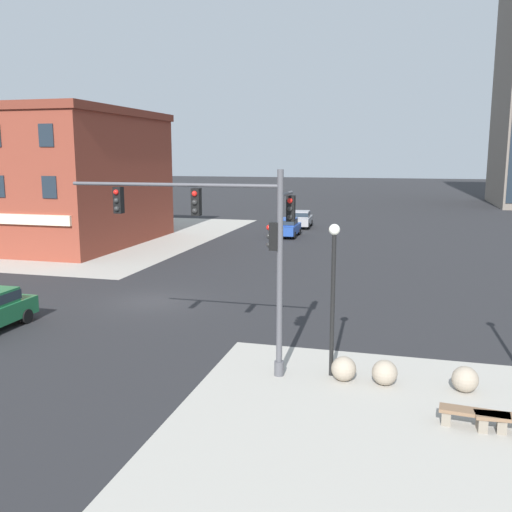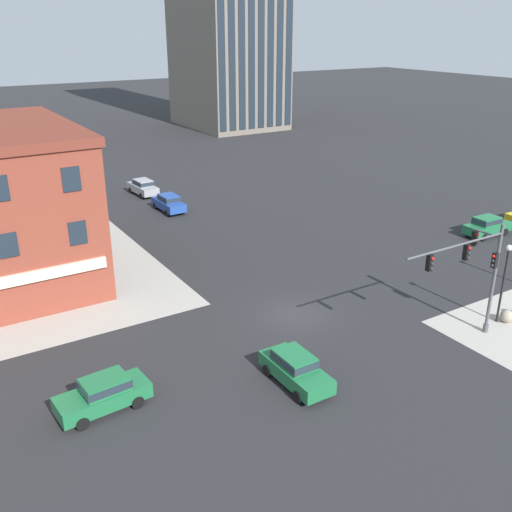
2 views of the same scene
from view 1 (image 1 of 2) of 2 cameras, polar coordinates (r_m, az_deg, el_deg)
ground_plane at (r=29.12m, az=-10.42°, el=-4.48°), size 320.00×320.00×0.00m
sidewalk_far_corner at (r=56.15m, az=-20.28°, el=2.07°), size 32.00×32.00×0.02m
traffic_signal_main at (r=18.71m, az=-1.75°, el=1.72°), size 7.51×2.09×6.82m
bollard_sphere_curb_a at (r=19.02m, az=8.81°, el=-11.13°), size 0.81×0.81×0.81m
bollard_sphere_curb_b at (r=18.94m, az=12.80°, el=-11.36°), size 0.81×0.81×0.81m
bollard_sphere_curb_c at (r=19.12m, az=20.27°, el=-11.55°), size 0.81×0.81×0.81m
bench_near_signal at (r=16.91m, az=21.05°, el=-14.81°), size 1.84×0.64×0.49m
bench_mid_block at (r=16.98m, az=24.18°, el=-14.93°), size 1.83×0.60×0.49m
street_lamp_corner_near at (r=18.57m, az=7.76°, el=-2.54°), size 0.36×0.36×5.10m
car_main_southbound_near at (r=51.02m, az=3.20°, el=2.97°), size 1.97×4.44×1.68m
car_parked_curb at (r=57.71m, az=4.62°, el=3.78°), size 2.11×4.51×1.68m
storefront_block_near_corner at (r=52.00m, az=-22.45°, el=7.36°), size 20.79×16.41×10.85m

